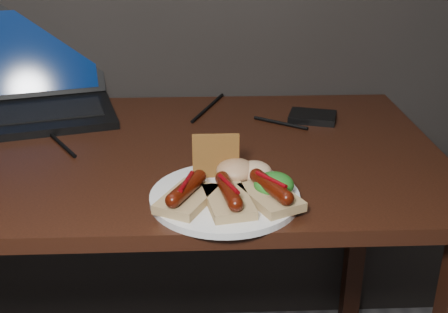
% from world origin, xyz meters
% --- Properties ---
extents(desk, '(1.40, 0.70, 0.75)m').
position_xyz_m(desk, '(0.00, 1.38, 0.66)').
color(desk, '#34170D').
rests_on(desk, ground).
extents(laptop, '(0.44, 0.42, 0.25)m').
position_xyz_m(laptop, '(-0.22, 1.63, 0.80)').
color(laptop, black).
rests_on(laptop, desk).
extents(hard_drive, '(0.13, 0.11, 0.02)m').
position_xyz_m(hard_drive, '(0.46, 1.54, 0.76)').
color(hard_drive, black).
rests_on(hard_drive, desk).
extents(desk_cables, '(0.94, 0.40, 0.01)m').
position_xyz_m(desk_cables, '(-0.02, 1.50, 0.75)').
color(desk_cables, black).
rests_on(desk_cables, desk).
extents(plate, '(0.30, 0.30, 0.01)m').
position_xyz_m(plate, '(0.24, 1.14, 0.76)').
color(plate, white).
rests_on(plate, desk).
extents(bread_sausage_left, '(0.11, 0.13, 0.04)m').
position_xyz_m(bread_sausage_left, '(0.17, 1.11, 0.78)').
color(bread_sausage_left, tan).
rests_on(bread_sausage_left, plate).
extents(bread_sausage_center, '(0.09, 0.13, 0.04)m').
position_xyz_m(bread_sausage_center, '(0.24, 1.10, 0.78)').
color(bread_sausage_center, tan).
rests_on(bread_sausage_center, plate).
extents(bread_sausage_right, '(0.11, 0.13, 0.04)m').
position_xyz_m(bread_sausage_right, '(0.31, 1.11, 0.78)').
color(bread_sausage_right, tan).
rests_on(bread_sausage_right, plate).
extents(crispbread, '(0.09, 0.01, 0.08)m').
position_xyz_m(crispbread, '(0.22, 1.21, 0.80)').
color(crispbread, '#9C672A').
rests_on(crispbread, plate).
extents(salad_greens, '(0.07, 0.07, 0.04)m').
position_xyz_m(salad_greens, '(0.32, 1.14, 0.78)').
color(salad_greens, '#105116').
rests_on(salad_greens, plate).
extents(salsa_mound, '(0.07, 0.07, 0.04)m').
position_xyz_m(salsa_mound, '(0.26, 1.19, 0.78)').
color(salsa_mound, '#982D0F').
rests_on(salsa_mound, plate).
extents(coleslaw_mound, '(0.06, 0.06, 0.04)m').
position_xyz_m(coleslaw_mound, '(0.29, 1.19, 0.78)').
color(coleslaw_mound, beige).
rests_on(coleslaw_mound, plate).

